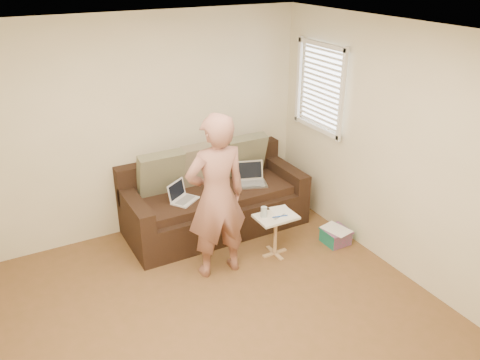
{
  "coord_description": "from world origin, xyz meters",
  "views": [
    {
      "loc": [
        -1.64,
        -3.05,
        3.15
      ],
      "look_at": [
        0.8,
        1.4,
        0.78
      ],
      "focal_mm": 36.41,
      "sensor_mm": 36.0,
      "label": 1
    }
  ],
  "objects_px": {
    "laptop_silver": "(252,185)",
    "striped_box": "(336,236)",
    "sofa": "(215,197)",
    "laptop_white": "(185,201)",
    "side_table": "(275,235)",
    "drinking_glass": "(264,212)",
    "person": "(217,197)"
  },
  "relations": [
    {
      "from": "laptop_silver",
      "to": "laptop_white",
      "type": "height_order",
      "value": "laptop_silver"
    },
    {
      "from": "laptop_silver",
      "to": "striped_box",
      "type": "distance_m",
      "value": 1.21
    },
    {
      "from": "sofa",
      "to": "side_table",
      "type": "relative_size",
      "value": 4.4
    },
    {
      "from": "person",
      "to": "laptop_white",
      "type": "bearing_deg",
      "value": -83.72
    },
    {
      "from": "drinking_glass",
      "to": "side_table",
      "type": "bearing_deg",
      "value": -19.9
    },
    {
      "from": "sofa",
      "to": "laptop_silver",
      "type": "bearing_deg",
      "value": -8.9
    },
    {
      "from": "laptop_white",
      "to": "person",
      "type": "height_order",
      "value": "person"
    },
    {
      "from": "person",
      "to": "side_table",
      "type": "xyz_separation_m",
      "value": [
        0.72,
        -0.02,
        -0.65
      ]
    },
    {
      "from": "laptop_silver",
      "to": "striped_box",
      "type": "xyz_separation_m",
      "value": [
        0.62,
        -0.94,
        -0.43
      ]
    },
    {
      "from": "laptop_silver",
      "to": "drinking_glass",
      "type": "relative_size",
      "value": 3.06
    },
    {
      "from": "sofa",
      "to": "laptop_white",
      "type": "bearing_deg",
      "value": -167.96
    },
    {
      "from": "laptop_silver",
      "to": "striped_box",
      "type": "bearing_deg",
      "value": -37.8
    },
    {
      "from": "laptop_silver",
      "to": "side_table",
      "type": "bearing_deg",
      "value": -81.45
    },
    {
      "from": "sofa",
      "to": "laptop_silver",
      "type": "xyz_separation_m",
      "value": [
        0.48,
        -0.07,
        0.1
      ]
    },
    {
      "from": "laptop_white",
      "to": "person",
      "type": "xyz_separation_m",
      "value": [
        0.05,
        -0.75,
        0.38
      ]
    },
    {
      "from": "laptop_white",
      "to": "person",
      "type": "bearing_deg",
      "value": -120.64
    },
    {
      "from": "person",
      "to": "drinking_glass",
      "type": "xyz_separation_m",
      "value": [
        0.59,
        0.02,
        -0.34
      ]
    },
    {
      "from": "side_table",
      "to": "striped_box",
      "type": "relative_size",
      "value": 1.68
    },
    {
      "from": "side_table",
      "to": "striped_box",
      "type": "distance_m",
      "value": 0.79
    },
    {
      "from": "laptop_white",
      "to": "drinking_glass",
      "type": "relative_size",
      "value": 2.58
    },
    {
      "from": "laptop_white",
      "to": "striped_box",
      "type": "bearing_deg",
      "value": -65.39
    },
    {
      "from": "person",
      "to": "drinking_glass",
      "type": "bearing_deg",
      "value": -175.08
    },
    {
      "from": "laptop_white",
      "to": "laptop_silver",
      "type": "bearing_deg",
      "value": -33.06
    },
    {
      "from": "laptop_white",
      "to": "side_table",
      "type": "distance_m",
      "value": 1.12
    },
    {
      "from": "laptop_silver",
      "to": "sofa",
      "type": "bearing_deg",
      "value": -169.98
    },
    {
      "from": "striped_box",
      "to": "person",
      "type": "bearing_deg",
      "value": 173.34
    },
    {
      "from": "sofa",
      "to": "person",
      "type": "xyz_separation_m",
      "value": [
        -0.39,
        -0.84,
        0.47
      ]
    },
    {
      "from": "laptop_silver",
      "to": "laptop_white",
      "type": "xyz_separation_m",
      "value": [
        -0.91,
        -0.02,
        0.0
      ]
    },
    {
      "from": "side_table",
      "to": "striped_box",
      "type": "bearing_deg",
      "value": -10.98
    },
    {
      "from": "sofa",
      "to": "drinking_glass",
      "type": "relative_size",
      "value": 18.33
    },
    {
      "from": "drinking_glass",
      "to": "striped_box",
      "type": "xyz_separation_m",
      "value": [
        0.89,
        -0.2,
        -0.47
      ]
    },
    {
      "from": "sofa",
      "to": "person",
      "type": "distance_m",
      "value": 1.04
    }
  ]
}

